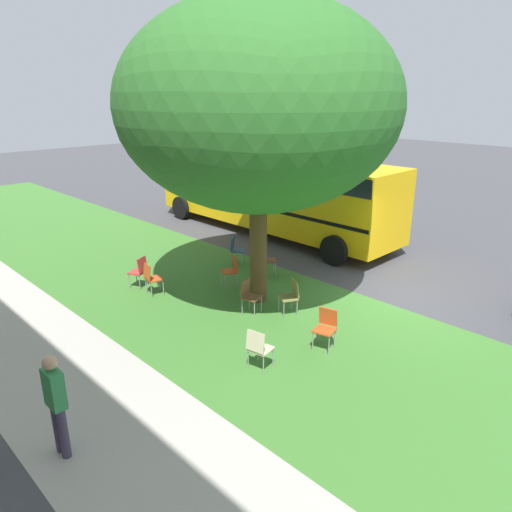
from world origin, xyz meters
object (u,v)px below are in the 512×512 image
chair_8 (259,347)px  school_bus (270,187)px  street_tree (258,107)px  chair_3 (326,325)px  chair_5 (236,248)px  pedestrian_1 (56,402)px  chair_4 (232,268)px  chair_6 (139,270)px  chair_0 (267,258)px  chair_2 (291,294)px  chair_7 (249,294)px  chair_1 (151,277)px

chair_8 → school_bus: (6.58, -7.19, 1.24)m
street_tree → chair_8: street_tree is taller
chair_3 → chair_5: (5.20, -2.19, 0.00)m
chair_8 → school_bus: size_ratio=0.08×
chair_8 → pedestrian_1: 3.76m
chair_4 → chair_5: same height
chair_6 → pedestrian_1: bearing=138.1°
pedestrian_1 → chair_6: bearing=-41.9°
chair_0 → chair_3: 4.43m
chair_2 → chair_4: same height
chair_5 → chair_8: 6.16m
chair_0 → chair_6: same height
chair_7 → chair_0: bearing=-55.1°
chair_3 → chair_7: bearing=0.1°
chair_1 → chair_2: (-3.38, -1.77, 0.00)m
street_tree → chair_5: bearing=-30.9°
street_tree → chair_8: size_ratio=8.26×
chair_3 → school_bus: school_bus is taller
chair_0 → chair_2: bearing=146.7°
chair_4 → pedestrian_1: pedestrian_1 is taller
chair_0 → chair_3: size_ratio=1.00×
chair_3 → chair_6: 5.74m
pedestrian_1 → chair_8: bearing=-97.0°
street_tree → chair_0: 4.70m
chair_2 → school_bus: bearing=-42.2°
chair_0 → chair_7: 2.67m
chair_8 → school_bus: 9.83m
chair_4 → chair_5: (1.26, -1.32, 0.00)m
chair_4 → chair_5: bearing=-46.4°
chair_0 → chair_2: same height
chair_2 → chair_8: size_ratio=1.00×
chair_1 → chair_7: 2.85m
chair_6 → chair_0: bearing=-119.3°
school_bus → street_tree: bearing=131.0°
chair_8 → school_bus: bearing=-47.5°
chair_0 → chair_2: 2.70m
chair_1 → chair_8: bearing=173.0°
chair_0 → chair_8: same height
chair_0 → chair_6: (1.79, 3.20, 0.00)m
chair_6 → chair_7: 3.47m
chair_6 → pedestrian_1: size_ratio=0.52×
chair_1 → chair_3: size_ratio=1.00×
chair_0 → chair_3: same height
chair_1 → chair_6: same height
chair_6 → school_bus: school_bus is taller
chair_2 → chair_8: bearing=117.7°
chair_2 → chair_6: same height
chair_4 → school_bus: (3.02, -4.70, 1.24)m
chair_1 → chair_5: 3.27m
chair_5 → school_bus: school_bus is taller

